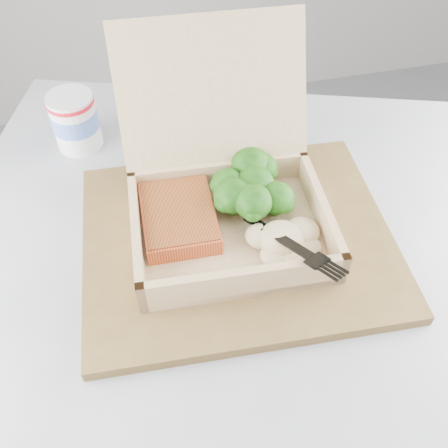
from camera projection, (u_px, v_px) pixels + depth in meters
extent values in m
cylinder|color=black|center=(236.00, 403.00, 0.88)|extent=(0.08, 0.08, 0.70)
cube|color=#A6A9B0|center=(241.00, 289.00, 0.61)|extent=(1.01, 1.01, 0.03)
cube|color=brown|center=(238.00, 239.00, 0.63)|extent=(0.40, 0.33, 0.02)
cube|color=tan|center=(231.00, 234.00, 0.62)|extent=(0.25, 0.20, 0.01)
cube|color=tan|center=(137.00, 237.00, 0.59)|extent=(0.02, 0.18, 0.05)
cube|color=tan|center=(320.00, 213.00, 0.62)|extent=(0.02, 0.18, 0.05)
cube|color=tan|center=(245.00, 283.00, 0.55)|extent=(0.24, 0.03, 0.05)
cube|color=tan|center=(219.00, 176.00, 0.66)|extent=(0.24, 0.03, 0.05)
cube|color=tan|center=(212.00, 92.00, 0.61)|extent=(0.24, 0.11, 0.17)
cube|color=#DA582A|center=(179.00, 217.00, 0.62)|extent=(0.09, 0.12, 0.02)
ellipsoid|color=beige|center=(282.00, 238.00, 0.59)|extent=(0.09, 0.08, 0.03)
cube|color=black|center=(246.00, 207.00, 0.61)|extent=(0.06, 0.11, 0.04)
cube|color=black|center=(292.00, 250.00, 0.56)|extent=(0.04, 0.05, 0.02)
cylinder|color=silver|center=(75.00, 121.00, 0.73)|extent=(0.07, 0.07, 0.09)
cylinder|color=#5174C5|center=(75.00, 119.00, 0.73)|extent=(0.07, 0.07, 0.03)
cylinder|color=red|center=(70.00, 101.00, 0.71)|extent=(0.07, 0.07, 0.01)
cube|color=silver|center=(234.00, 148.00, 0.76)|extent=(0.09, 0.13, 0.00)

